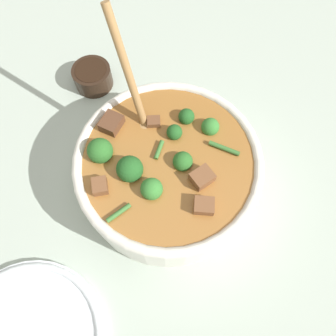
{
  "coord_description": "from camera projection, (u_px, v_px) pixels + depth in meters",
  "views": [
    {
      "loc": [
        0.21,
        0.05,
        0.55
      ],
      "look_at": [
        0.0,
        0.0,
        0.07
      ],
      "focal_mm": 35.0,
      "sensor_mm": 36.0,
      "label": 1
    }
  ],
  "objects": [
    {
      "name": "ground_plane",
      "position": [
        168.0,
        183.0,
        0.59
      ],
      "size": [
        4.0,
        4.0,
        0.0
      ],
      "primitive_type": "plane",
      "color": "#ADBCAD"
    },
    {
      "name": "stew_bowl",
      "position": [
        167.0,
        170.0,
        0.54
      ],
      "size": [
        0.29,
        0.29,
        0.27
      ],
      "color": "white",
      "rests_on": "ground_plane"
    },
    {
      "name": "condiment_bowl",
      "position": [
        92.0,
        76.0,
        0.66
      ],
      "size": [
        0.08,
        0.08,
        0.04
      ],
      "color": "black",
      "rests_on": "ground_plane"
    }
  ]
}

